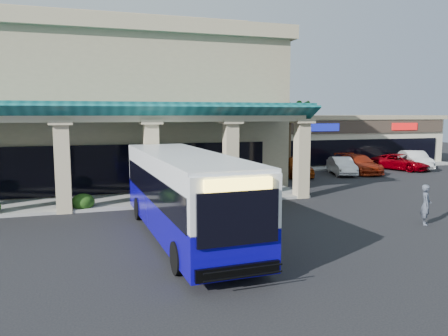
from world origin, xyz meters
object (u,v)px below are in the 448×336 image
object	(u,v)px
pedestrian	(426,205)
car_white	(342,166)
car_gray	(401,162)
car_silver	(296,166)
car_extra	(414,160)
transit_bus	(184,196)
car_red	(358,164)

from	to	relation	value
pedestrian	car_white	size ratio (longest dim) A/B	0.42
car_white	car_gray	distance (m)	6.90
car_silver	car_extra	xyz separation A→B (m)	(12.58, 0.94, 0.00)
pedestrian	car_white	xyz separation A→B (m)	(5.59, 15.60, -0.20)
car_silver	car_gray	bearing A→B (deg)	15.04
car_gray	transit_bus	bearing A→B (deg)	-167.38
car_silver	pedestrian	bearing A→B (deg)	-84.31
transit_bus	car_white	xyz separation A→B (m)	(16.56, 14.21, -1.00)
car_white	car_gray	xyz separation A→B (m)	(6.81, 1.07, -0.01)
transit_bus	car_extra	size ratio (longest dim) A/B	2.45
car_white	transit_bus	bearing A→B (deg)	-122.23
transit_bus	pedestrian	size ratio (longest dim) A/B	6.68
transit_bus	car_extra	world-z (taller)	transit_bus
car_white	car_gray	world-z (taller)	car_white
car_red	car_extra	xyz separation A→B (m)	(6.60, 0.85, 0.04)
car_gray	car_extra	world-z (taller)	car_extra
car_red	pedestrian	bearing A→B (deg)	-110.86
car_white	car_extra	size ratio (longest dim) A/B	0.88
car_gray	car_silver	bearing A→B (deg)	163.33
car_white	car_gray	bearing A→B (deg)	26.04
car_extra	car_red	bearing A→B (deg)	-152.71
car_red	car_gray	distance (m)	4.95
pedestrian	car_silver	xyz separation A→B (m)	(1.52, 15.93, -0.10)
car_gray	car_white	bearing A→B (deg)	168.36
transit_bus	pedestrian	bearing A→B (deg)	-9.56
car_red	car_gray	size ratio (longest dim) A/B	1.05
car_white	car_extra	distance (m)	8.60
transit_bus	car_red	xyz separation A→B (m)	(18.47, 14.63, -0.94)
pedestrian	car_red	size ratio (longest dim) A/B	0.34
car_white	car_gray	size ratio (longest dim) A/B	0.85
transit_bus	car_gray	distance (m)	27.94
pedestrian	car_extra	size ratio (longest dim) A/B	0.37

